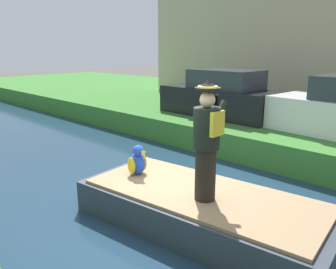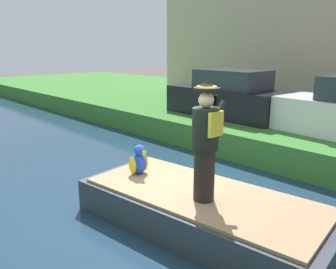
{
  "view_description": "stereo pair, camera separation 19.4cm",
  "coord_description": "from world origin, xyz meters",
  "px_view_note": "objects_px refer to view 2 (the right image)",
  "views": [
    {
      "loc": [
        -4.06,
        -3.91,
        2.99
      ],
      "look_at": [
        -0.19,
        -0.15,
        1.61
      ],
      "focal_mm": 36.09,
      "sensor_mm": 36.0,
      "label": 1
    },
    {
      "loc": [
        -3.92,
        -4.04,
        2.99
      ],
      "look_at": [
        -0.19,
        -0.15,
        1.61
      ],
      "focal_mm": 36.09,
      "sensor_mm": 36.0,
      "label": 2
    }
  ],
  "objects_px": {
    "boat": "(202,210)",
    "parked_car_dark": "(228,97)",
    "parrot_plush": "(139,161)",
    "person_pirate": "(206,142)"
  },
  "relations": [
    {
      "from": "parrot_plush",
      "to": "parked_car_dark",
      "type": "relative_size",
      "value": 0.14
    },
    {
      "from": "parrot_plush",
      "to": "parked_car_dark",
      "type": "xyz_separation_m",
      "value": [
        5.33,
        1.94,
        0.5
      ]
    },
    {
      "from": "person_pirate",
      "to": "parrot_plush",
      "type": "distance_m",
      "value": 1.71
    },
    {
      "from": "person_pirate",
      "to": "parrot_plush",
      "type": "xyz_separation_m",
      "value": [
        -0.03,
        1.56,
        -0.68
      ]
    },
    {
      "from": "boat",
      "to": "parked_car_dark",
      "type": "relative_size",
      "value": 1.08
    },
    {
      "from": "boat",
      "to": "parrot_plush",
      "type": "relative_size",
      "value": 7.69
    },
    {
      "from": "boat",
      "to": "parrot_plush",
      "type": "bearing_deg",
      "value": 98.55
    },
    {
      "from": "parrot_plush",
      "to": "parked_car_dark",
      "type": "bearing_deg",
      "value": 20.03
    },
    {
      "from": "parrot_plush",
      "to": "boat",
      "type": "bearing_deg",
      "value": -81.45
    },
    {
      "from": "parrot_plush",
      "to": "parked_car_dark",
      "type": "height_order",
      "value": "parked_car_dark"
    }
  ]
}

